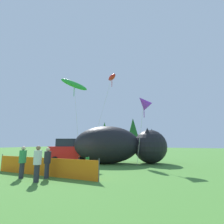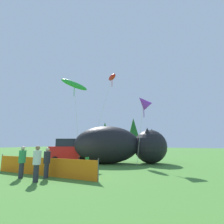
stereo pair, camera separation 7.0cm
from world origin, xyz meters
TOP-DOWN VIEW (x-y plane):
  - ground_plane at (0.00, 0.00)m, footprint 120.00×120.00m
  - parked_car at (-2.44, 3.68)m, footprint 4.45×3.13m
  - folding_chair at (1.85, 0.43)m, footprint 0.49×0.48m
  - inflatable_cat at (2.38, 4.72)m, footprint 8.64×6.42m
  - safety_fence at (1.01, -2.72)m, footprint 7.70×0.33m
  - spectator_in_red_shirt at (0.65, -3.80)m, footprint 0.37×0.37m
  - spectator_in_yellow_shirt at (2.16, -4.07)m, footprint 0.38×0.38m
  - spectator_in_grey_shirt at (1.88, -3.18)m, footprint 0.36×0.36m
  - kite_green_fish at (-2.42, 3.84)m, footprint 2.79×2.64m
  - kite_purple_delta at (5.32, 3.62)m, footprint 1.80×1.44m
  - kite_red_lizard at (-0.44, 8.80)m, footprint 3.84×2.19m
  - horizon_tree_east at (-13.31, 29.14)m, footprint 3.01×3.01m
  - horizon_tree_west at (-6.25, 31.41)m, footprint 3.37×3.37m

SIDE VIEW (x-z plane):
  - ground_plane at x=0.00m, z-range 0.00..0.00m
  - safety_fence at x=1.01m, z-range -0.05..1.07m
  - folding_chair at x=1.85m, z-range 0.09..0.95m
  - spectator_in_grey_shirt at x=1.88m, z-range 0.07..1.71m
  - spectator_in_red_shirt at x=0.65m, z-range 0.08..1.78m
  - spectator_in_yellow_shirt at x=2.16m, z-range 0.08..1.82m
  - parked_car at x=-2.44m, z-range -0.04..2.25m
  - inflatable_cat at x=2.38m, z-range -0.13..3.31m
  - horizon_tree_east at x=-13.31m, z-range 0.82..8.01m
  - horizon_tree_west at x=-6.25m, z-range 0.92..8.97m
  - kite_purple_delta at x=5.32m, z-range 2.26..8.23m
  - kite_green_fish at x=-2.42m, z-range 3.64..12.50m
  - kite_red_lizard at x=-0.44m, z-range 4.88..15.58m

